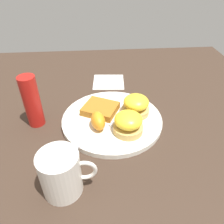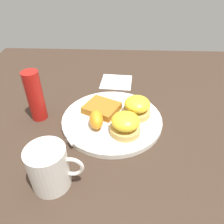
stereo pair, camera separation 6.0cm
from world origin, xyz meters
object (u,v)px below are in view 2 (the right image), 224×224
Objects in this scene: orange_wedge at (96,120)px; sandwich_benedict_left at (125,124)px; condiment_bottle at (35,96)px; sandwich_benedict_right at (137,107)px; cup at (49,168)px; hashbrown_patty at (102,108)px; fork at (105,127)px.

sandwich_benedict_left is at bearing -16.12° from orange_wedge.
orange_wedge is at bearing -15.84° from condiment_bottle.
cup is at bearing -129.18° from sandwich_benedict_right.
cup is 0.76× the size of condiment_bottle.
condiment_bottle is (-0.18, -0.02, 0.05)m from hashbrown_patty.
hashbrown_patty is 0.83× the size of cup.
condiment_bottle is at bearing 113.63° from cup.
cup is 0.24m from condiment_bottle.
sandwich_benedict_right is 0.84× the size of hashbrown_patty.
sandwich_benedict_right is 0.29m from cup.
condiment_bottle is at bearing -173.33° from hashbrown_patty.
hashbrown_patty is 0.07m from orange_wedge.
cup is at bearing -66.37° from condiment_bottle.
condiment_bottle is at bearing -178.74° from sandwich_benedict_right.
sandwich_benedict_right is at bearing 1.26° from condiment_bottle.
orange_wedge reaches higher than hashbrown_patty.
fork is at bearing 163.17° from sandwich_benedict_left.
hashbrown_patty is (-0.10, 0.01, -0.02)m from sandwich_benedict_right.
sandwich_benedict_left is 0.53× the size of condiment_bottle.
orange_wedge is (-0.08, 0.02, -0.01)m from sandwich_benedict_left.
sandwich_benedict_left is 1.29× the size of orange_wedge.
condiment_bottle reaches higher than sandwich_benedict_left.
sandwich_benedict_right is 1.29× the size of orange_wedge.
hashbrown_patty reaches higher than fork.
sandwich_benedict_left is at bearing 44.55° from cup.
condiment_bottle reaches higher than orange_wedge.
cup is (-0.08, -0.24, 0.02)m from hashbrown_patty.
condiment_bottle is (-0.25, 0.07, 0.03)m from sandwich_benedict_left.
fork is 1.40× the size of condiment_bottle.
sandwich_benedict_left is 0.26m from condiment_bottle.
orange_wedge is 0.18m from condiment_bottle.
orange_wedge is 0.30× the size of fork.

